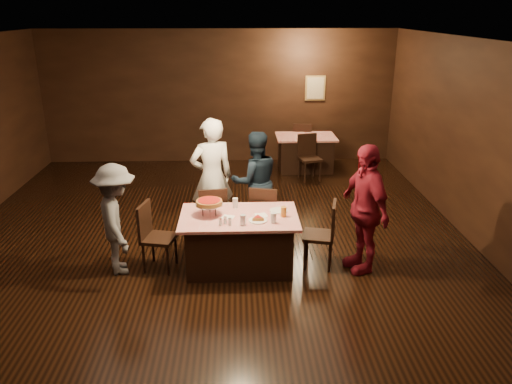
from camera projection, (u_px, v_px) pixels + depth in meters
room at (206, 112)px, 6.49m from camera, size 10.00×10.04×3.02m
main_table at (239, 241)px, 6.88m from camera, size 1.60×1.00×0.77m
back_table at (305, 153)px, 11.10m from camera, size 1.30×0.90×0.77m
chair_far_left at (212, 215)px, 7.54m from camera, size 0.47×0.47×0.95m
chair_far_right at (265, 214)px, 7.57m from camera, size 0.51×0.51×0.95m
chair_end_left at (159, 237)px, 6.81m from camera, size 0.50×0.50×0.95m
chair_end_right at (319, 234)px, 6.89m from camera, size 0.51×0.51×0.95m
chair_back_near at (310, 158)px, 10.41m from camera, size 0.51×0.51×0.95m
chair_back_far at (302, 142)px, 11.63m from camera, size 0.47×0.47×0.95m
diner_white_jacket at (212, 177)px, 7.76m from camera, size 0.79×0.65×1.87m
diner_navy_hoodie at (255, 181)px, 7.96m from camera, size 0.90×0.77×1.63m
diner_grey_knit at (117, 219)px, 6.65m from camera, size 0.85×1.12×1.53m
diner_red_shirt at (364, 208)px, 6.67m from camera, size 0.71×1.13×1.78m
pizza_stand at (209, 202)px, 6.72m from camera, size 0.38×0.38×0.22m
plate_with_slice at (258, 219)px, 6.58m from camera, size 0.25×0.25×0.06m
plate_empty at (279, 210)px, 6.91m from camera, size 0.25×0.25×0.01m
glass_front_left at (243, 220)px, 6.44m from camera, size 0.08×0.08×0.14m
glass_front_right at (274, 218)px, 6.51m from camera, size 0.08×0.08×0.14m
glass_amber at (284, 212)px, 6.70m from camera, size 0.08×0.08×0.14m
glass_back at (235, 203)px, 7.00m from camera, size 0.08×0.08×0.14m
condiments at (225, 221)px, 6.46m from camera, size 0.17×0.10×0.09m
napkin_center at (261, 215)px, 6.76m from camera, size 0.19×0.19×0.01m
napkin_left at (228, 217)px, 6.69m from camera, size 0.21×0.21×0.01m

